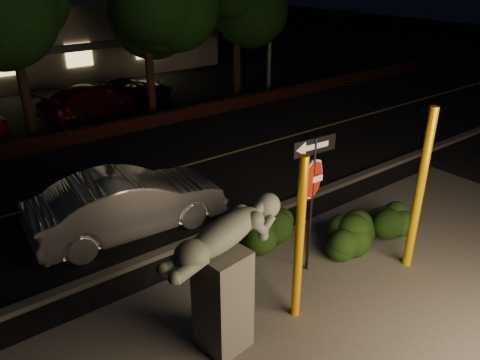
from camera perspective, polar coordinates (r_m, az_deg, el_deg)
name	(u,v)px	position (r m, az deg, el deg)	size (l,w,h in m)	color
ground	(128,144)	(17.78, -13.44, 4.24)	(90.00, 90.00, 0.00)	black
patio	(367,300)	(9.96, 15.28, -13.95)	(14.00, 6.00, 0.02)	#4C4944
road	(169,171)	(15.26, -8.68, 1.14)	(80.00, 8.00, 0.01)	black
lane_marking	(169,170)	(15.26, -8.68, 1.18)	(80.00, 0.12, 0.01)	gold
curb	(247,220)	(12.16, 0.86, -4.89)	(80.00, 0.25, 0.12)	#4C4944
brick_wall	(113,129)	(18.83, -15.20, 6.04)	(40.00, 0.35, 0.50)	#3F1614
parking_lot	(65,103)	(24.08, -20.58, 8.82)	(40.00, 12.00, 0.01)	black
building	(13,39)	(31.31, -25.92, 15.19)	(22.00, 10.20, 4.00)	#6E6658
yellow_pole_left	(299,242)	(8.40, 7.24, -7.48)	(0.16, 0.16, 3.29)	#F2A205
yellow_pole_right	(419,192)	(10.35, 21.03, -1.35)	(0.18, 0.18, 3.64)	#F2B102
signpost	(313,180)	(9.45, 8.87, 0.02)	(1.04, 0.14, 3.07)	black
sculpture	(224,268)	(7.76, -1.95, -10.71)	(2.44, 0.92, 2.60)	#4C4944
hedge_center	(266,227)	(11.03, 3.24, -5.77)	(1.85, 0.87, 0.97)	black
hedge_right	(356,229)	(11.15, 13.90, -5.83)	(1.66, 0.89, 1.09)	black
hedge_far_right	(391,219)	(11.99, 17.94, -4.51)	(1.32, 0.83, 0.92)	black
silver_sedan	(129,203)	(11.75, -13.41, -2.77)	(1.65, 4.73, 1.56)	silver
parked_car_darkred	(90,100)	(21.49, -17.83, 9.25)	(1.90, 4.68, 1.36)	#460D07
parked_car_dark	(130,91)	(23.03, -13.28, 10.54)	(1.92, 4.16, 1.16)	black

